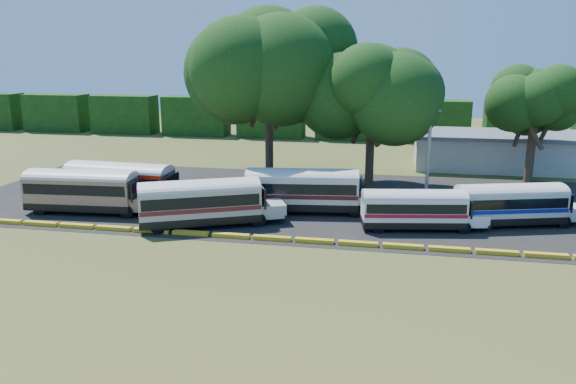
% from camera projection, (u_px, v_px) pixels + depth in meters
% --- Properties ---
extents(ground, '(160.00, 160.00, 0.00)m').
position_uv_depth(ground, '(290.00, 246.00, 38.06)').
color(ground, '#394C19').
rests_on(ground, ground).
extents(asphalt_strip, '(64.00, 24.00, 0.02)m').
position_uv_depth(asphalt_strip, '(327.00, 202.00, 49.30)').
color(asphalt_strip, black).
rests_on(asphalt_strip, ground).
extents(curb, '(53.70, 0.45, 0.30)m').
position_uv_depth(curb, '(293.00, 240.00, 38.98)').
color(curb, gold).
rests_on(curb, ground).
extents(terminal_building, '(19.00, 9.00, 4.00)m').
position_uv_depth(terminal_building, '(498.00, 150.00, 62.83)').
color(terminal_building, beige).
rests_on(terminal_building, ground).
extents(treeline_backdrop, '(130.00, 4.00, 6.00)m').
position_uv_depth(treeline_backdrop, '(350.00, 119.00, 83.02)').
color(treeline_backdrop, black).
rests_on(treeline_backdrop, ground).
extents(bus_beige, '(11.01, 3.37, 3.57)m').
position_uv_depth(bus_beige, '(85.00, 188.00, 45.49)').
color(bus_beige, black).
rests_on(bus_beige, ground).
extents(bus_red, '(11.31, 3.34, 3.68)m').
position_uv_depth(bus_red, '(122.00, 181.00, 47.82)').
color(bus_red, black).
rests_on(bus_red, ground).
extents(bus_cream_west, '(11.04, 6.95, 3.59)m').
position_uv_depth(bus_cream_west, '(203.00, 200.00, 41.94)').
color(bus_cream_west, black).
rests_on(bus_cream_west, ground).
extents(bus_cream_east, '(11.36, 4.09, 3.65)m').
position_uv_depth(bus_cream_east, '(305.00, 188.00, 45.57)').
color(bus_cream_east, black).
rests_on(bus_cream_east, ground).
extents(bus_white_red, '(9.44, 3.80, 3.02)m').
position_uv_depth(bus_white_red, '(416.00, 207.00, 41.27)').
color(bus_white_red, black).
rests_on(bus_white_red, ground).
extents(bus_white_blue, '(10.11, 5.13, 3.23)m').
position_uv_depth(bus_white_blue, '(513.00, 202.00, 42.18)').
color(bus_white_blue, black).
rests_on(bus_white_blue, ground).
extents(tree_west, '(13.82, 13.82, 17.11)m').
position_uv_depth(tree_west, '(268.00, 60.00, 54.22)').
color(tree_west, '#3B281D').
rests_on(tree_west, ground).
extents(tree_center, '(10.74, 10.74, 13.59)m').
position_uv_depth(tree_center, '(372.00, 87.00, 51.78)').
color(tree_center, '#3B281D').
rests_on(tree_center, ground).
extents(tree_east, '(7.59, 7.59, 11.28)m').
position_uv_depth(tree_east, '(536.00, 99.00, 53.61)').
color(tree_east, '#3B281D').
rests_on(tree_east, ground).
extents(utility_pole, '(1.60, 0.30, 8.49)m').
position_uv_depth(utility_pole, '(428.00, 155.00, 47.46)').
color(utility_pole, gray).
rests_on(utility_pole, ground).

